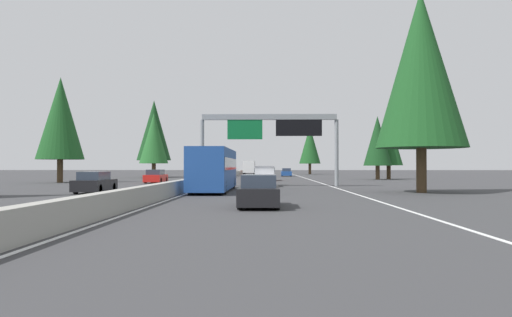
{
  "coord_description": "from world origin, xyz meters",
  "views": [
    {
      "loc": [
        -1.26,
        -5.66,
        1.86
      ],
      "look_at": [
        49.41,
        -4.49,
        2.66
      ],
      "focal_mm": 33.51,
      "sensor_mm": 36.0,
      "label": 1
    }
  ],
  "objects_px": {
    "sign_gantry_overhead": "(271,129)",
    "conifer_right_distant": "(310,145)",
    "conifer_left_far": "(154,130)",
    "sedan_near_right": "(251,171)",
    "conifer_right_mid": "(389,141)",
    "oncoming_far": "(95,183)",
    "conifer_right_near": "(421,69)",
    "sedan_mid_center": "(286,173)",
    "conifer_left_near": "(60,118)",
    "sedan_distant_a": "(265,171)",
    "conifer_right_far": "(378,141)",
    "minivan_far_right": "(265,173)",
    "box_truck_distant_b": "(249,167)",
    "pickup_mid_left": "(264,176)",
    "oncoming_near": "(156,177)",
    "sedan_far_center": "(259,192)",
    "conifer_left_mid": "(154,138)",
    "bus_near_center": "(214,168)"
  },
  "relations": [
    {
      "from": "sedan_near_right",
      "to": "conifer_right_mid",
      "type": "bearing_deg",
      "value": -158.07
    },
    {
      "from": "sedan_distant_a",
      "to": "conifer_right_far",
      "type": "relative_size",
      "value": 0.5
    },
    {
      "from": "minivan_far_right",
      "to": "conifer_right_distant",
      "type": "xyz_separation_m",
      "value": [
        47.77,
        -10.03,
        5.76
      ]
    },
    {
      "from": "pickup_mid_left",
      "to": "conifer_left_far",
      "type": "height_order",
      "value": "conifer_left_far"
    },
    {
      "from": "sedan_mid_center",
      "to": "conifer_left_far",
      "type": "height_order",
      "value": "conifer_left_far"
    },
    {
      "from": "conifer_right_distant",
      "to": "oncoming_near",
      "type": "bearing_deg",
      "value": 158.76
    },
    {
      "from": "conifer_right_mid",
      "to": "conifer_left_near",
      "type": "height_order",
      "value": "conifer_left_near"
    },
    {
      "from": "oncoming_far",
      "to": "conifer_right_mid",
      "type": "bearing_deg",
      "value": 140.08
    },
    {
      "from": "pickup_mid_left",
      "to": "box_truck_distant_b",
      "type": "relative_size",
      "value": 0.66
    },
    {
      "from": "conifer_right_mid",
      "to": "conifer_left_far",
      "type": "distance_m",
      "value": 38.14
    },
    {
      "from": "minivan_far_right",
      "to": "box_truck_distant_b",
      "type": "distance_m",
      "value": 41.13
    },
    {
      "from": "sedan_near_right",
      "to": "sedan_distant_a",
      "type": "xyz_separation_m",
      "value": [
        -0.31,
        -3.62,
        0.0
      ]
    },
    {
      "from": "conifer_left_far",
      "to": "conifer_right_distant",
      "type": "bearing_deg",
      "value": -44.58
    },
    {
      "from": "sign_gantry_overhead",
      "to": "conifer_left_near",
      "type": "distance_m",
      "value": 25.53
    },
    {
      "from": "conifer_right_far",
      "to": "sedan_mid_center",
      "type": "bearing_deg",
      "value": 29.06
    },
    {
      "from": "sign_gantry_overhead",
      "to": "conifer_right_mid",
      "type": "distance_m",
      "value": 29.53
    },
    {
      "from": "sedan_mid_center",
      "to": "oncoming_near",
      "type": "xyz_separation_m",
      "value": [
        -34.6,
        15.74,
        0.0
      ]
    },
    {
      "from": "sedan_far_center",
      "to": "box_truck_distant_b",
      "type": "bearing_deg",
      "value": 2.44
    },
    {
      "from": "sedan_mid_center",
      "to": "oncoming_near",
      "type": "distance_m",
      "value": 38.01
    },
    {
      "from": "sedan_near_right",
      "to": "conifer_left_mid",
      "type": "relative_size",
      "value": 0.42
    },
    {
      "from": "conifer_right_mid",
      "to": "conifer_left_mid",
      "type": "relative_size",
      "value": 0.86
    },
    {
      "from": "sign_gantry_overhead",
      "to": "conifer_right_distant",
      "type": "relative_size",
      "value": 1.15
    },
    {
      "from": "sedan_far_center",
      "to": "sedan_distant_a",
      "type": "relative_size",
      "value": 1.0
    },
    {
      "from": "sedan_near_right",
      "to": "conifer_right_distant",
      "type": "xyz_separation_m",
      "value": [
        -12.01,
        -13.83,
        6.02
      ]
    },
    {
      "from": "conifer_right_near",
      "to": "conifer_right_far",
      "type": "relative_size",
      "value": 1.63
    },
    {
      "from": "sign_gantry_overhead",
      "to": "conifer_left_far",
      "type": "relative_size",
      "value": 0.98
    },
    {
      "from": "conifer_left_near",
      "to": "conifer_left_mid",
      "type": "relative_size",
      "value": 1.14
    },
    {
      "from": "sign_gantry_overhead",
      "to": "conifer_right_distant",
      "type": "xyz_separation_m",
      "value": [
        65.12,
        -9.39,
        1.45
      ]
    },
    {
      "from": "sedan_near_right",
      "to": "conifer_right_near",
      "type": "bearing_deg",
      "value": -170.31
    },
    {
      "from": "sedan_far_center",
      "to": "conifer_left_far",
      "type": "relative_size",
      "value": 0.34
    },
    {
      "from": "bus_near_center",
      "to": "sedan_distant_a",
      "type": "distance_m",
      "value": 85.42
    },
    {
      "from": "oncoming_far",
      "to": "conifer_right_near",
      "type": "distance_m",
      "value": 24.17
    },
    {
      "from": "conifer_left_far",
      "to": "sedan_far_center",
      "type": "bearing_deg",
      "value": -162.17
    },
    {
      "from": "sign_gantry_overhead",
      "to": "sedan_distant_a",
      "type": "xyz_separation_m",
      "value": [
        76.82,
        0.83,
        -4.57
      ]
    },
    {
      "from": "oncoming_near",
      "to": "oncoming_far",
      "type": "xyz_separation_m",
      "value": [
        -19.21,
        -0.23,
        0.0
      ]
    },
    {
      "from": "sedan_far_center",
      "to": "conifer_right_far",
      "type": "relative_size",
      "value": 0.5
    },
    {
      "from": "conifer_right_mid",
      "to": "conifer_left_near",
      "type": "xyz_separation_m",
      "value": [
        -14.82,
        40.49,
        1.8
      ]
    },
    {
      "from": "box_truck_distant_b",
      "to": "conifer_left_far",
      "type": "distance_m",
      "value": 27.77
    },
    {
      "from": "conifer_right_distant",
      "to": "conifer_left_mid",
      "type": "xyz_separation_m",
      "value": [
        -32.44,
        28.0,
        -0.38
      ]
    },
    {
      "from": "minivan_far_right",
      "to": "conifer_right_mid",
      "type": "bearing_deg",
      "value": -68.48
    },
    {
      "from": "conifer_right_mid",
      "to": "conifer_left_far",
      "type": "relative_size",
      "value": 0.69
    },
    {
      "from": "oncoming_near",
      "to": "conifer_right_far",
      "type": "xyz_separation_m",
      "value": [
        13.59,
        -27.41,
        4.61
      ]
    },
    {
      "from": "sedan_mid_center",
      "to": "conifer_right_far",
      "type": "height_order",
      "value": "conifer_right_far"
    },
    {
      "from": "minivan_far_right",
      "to": "sedan_distant_a",
      "type": "height_order",
      "value": "minivan_far_right"
    },
    {
      "from": "conifer_right_mid",
      "to": "conifer_right_distant",
      "type": "bearing_deg",
      "value": 10.35
    },
    {
      "from": "conifer_left_far",
      "to": "oncoming_near",
      "type": "bearing_deg",
      "value": -166.14
    },
    {
      "from": "conifer_left_far",
      "to": "sign_gantry_overhead",
      "type": "bearing_deg",
      "value": -151.68
    },
    {
      "from": "sedan_mid_center",
      "to": "oncoming_far",
      "type": "xyz_separation_m",
      "value": [
        -53.81,
        15.51,
        0.0
      ]
    },
    {
      "from": "pickup_mid_left",
      "to": "conifer_left_far",
      "type": "distance_m",
      "value": 39.93
    },
    {
      "from": "oncoming_far",
      "to": "conifer_left_far",
      "type": "xyz_separation_m",
      "value": [
        46.63,
        6.99,
        7.17
      ]
    }
  ]
}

